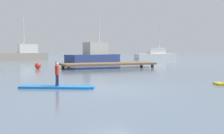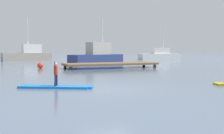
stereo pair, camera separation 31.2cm
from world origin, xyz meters
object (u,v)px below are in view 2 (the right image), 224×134
(paddler_child_solo, at_px, (56,73))
(mooring_buoy_mid, at_px, (40,66))
(motor_boat_small_navy, at_px, (28,55))
(paddleboard_near, at_px, (56,87))
(fishing_boat_green_midground, at_px, (97,56))
(trawler_grey_distant, at_px, (159,55))

(paddler_child_solo, height_order, mooring_buoy_mid, paddler_child_solo)
(motor_boat_small_navy, bearing_deg, paddleboard_near, -93.18)
(fishing_boat_green_midground, height_order, mooring_buoy_mid, fishing_boat_green_midground)
(fishing_boat_green_midground, bearing_deg, mooring_buoy_mid, -138.97)
(fishing_boat_green_midground, bearing_deg, paddler_child_solo, -114.15)
(paddleboard_near, xyz_separation_m, paddler_child_solo, (0.00, -0.01, 0.66))
(motor_boat_small_navy, height_order, mooring_buoy_mid, motor_boat_small_navy)
(trawler_grey_distant, relative_size, mooring_buoy_mid, 13.18)
(motor_boat_small_navy, bearing_deg, mooring_buoy_mid, -92.08)
(paddleboard_near, relative_size, motor_boat_small_navy, 0.44)
(paddleboard_near, height_order, paddler_child_solo, paddler_child_solo)
(fishing_boat_green_midground, relative_size, motor_boat_small_navy, 1.01)
(mooring_buoy_mid, bearing_deg, trawler_grey_distant, 33.96)
(paddler_child_solo, xyz_separation_m, mooring_buoy_mid, (1.10, 13.43, -0.43))
(paddler_child_solo, bearing_deg, fishing_boat_green_midground, 65.85)
(trawler_grey_distant, bearing_deg, paddleboard_near, -129.56)
(fishing_boat_green_midground, distance_m, mooring_buoy_mid, 10.72)
(paddleboard_near, bearing_deg, paddler_child_solo, -86.85)
(fishing_boat_green_midground, relative_size, trawler_grey_distant, 1.04)
(fishing_boat_green_midground, height_order, motor_boat_small_navy, motor_boat_small_navy)
(trawler_grey_distant, bearing_deg, paddler_child_solo, -129.54)
(fishing_boat_green_midground, bearing_deg, trawler_grey_distant, 29.40)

